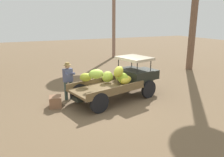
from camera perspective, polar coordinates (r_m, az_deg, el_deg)
The scene contains 4 objects.
ground_plane at distance 9.86m, azimuth -0.71°, elevation -6.27°, with size 60.00×60.00×0.00m, color brown.
truck at distance 10.25m, azimuth 2.70°, elevation -0.15°, with size 4.65×2.57×1.86m.
farmer at distance 10.19m, azimuth -11.26°, elevation -0.03°, with size 0.53×0.49×1.73m.
wooden_crate at distance 9.66m, azimuth -14.35°, elevation -5.79°, with size 0.57×0.49×0.46m, color #895E42.
Camera 1 is at (-3.72, -8.39, 3.61)m, focal length 35.49 mm.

